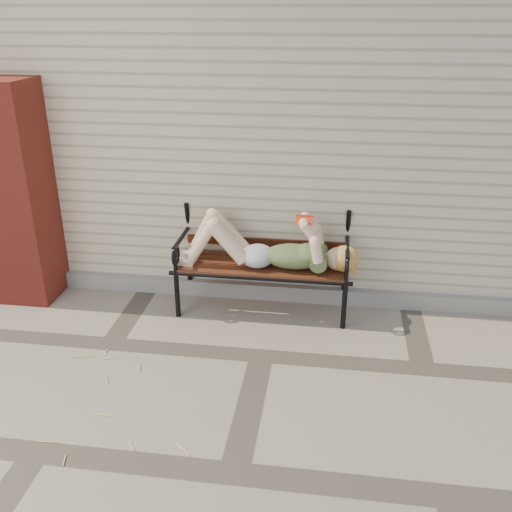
# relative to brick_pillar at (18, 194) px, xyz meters

# --- Properties ---
(ground) EXTENTS (80.00, 80.00, 0.00)m
(ground) POSITION_rel_brick_pillar_xyz_m (2.30, -0.75, -1.00)
(ground) COLOR gray
(ground) RESTS_ON ground
(house_wall) EXTENTS (8.00, 4.00, 3.00)m
(house_wall) POSITION_rel_brick_pillar_xyz_m (2.30, 2.25, 0.50)
(house_wall) COLOR beige
(house_wall) RESTS_ON ground
(foundation_strip) EXTENTS (8.00, 0.10, 0.15)m
(foundation_strip) POSITION_rel_brick_pillar_xyz_m (2.30, 0.22, -0.93)
(foundation_strip) COLOR gray
(foundation_strip) RESTS_ON ground
(brick_pillar) EXTENTS (0.50, 0.50, 2.00)m
(brick_pillar) POSITION_rel_brick_pillar_xyz_m (0.00, 0.00, 0.00)
(brick_pillar) COLOR #9E2D23
(brick_pillar) RESTS_ON ground
(garden_bench) EXTENTS (1.65, 0.66, 1.07)m
(garden_bench) POSITION_rel_brick_pillar_xyz_m (2.21, 0.10, -0.40)
(garden_bench) COLOR black
(garden_bench) RESTS_ON ground
(reading_woman) EXTENTS (1.56, 0.35, 0.49)m
(reading_woman) POSITION_rel_brick_pillar_xyz_m (2.22, -0.03, -0.36)
(reading_woman) COLOR #0A3A46
(reading_woman) RESTS_ON ground
(straw_scatter) EXTENTS (2.53, 1.56, 0.01)m
(straw_scatter) POSITION_rel_brick_pillar_xyz_m (0.75, -1.35, -0.99)
(straw_scatter) COLOR #DEC06C
(straw_scatter) RESTS_ON ground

